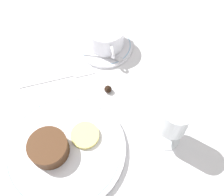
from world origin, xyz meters
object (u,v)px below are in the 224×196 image
(dinner_plate, at_px, (65,149))
(dessert_cake, at_px, (49,148))
(coffee_cup, at_px, (106,36))
(fork, at_px, (66,76))
(wine_glass, at_px, (174,120))

(dinner_plate, xyz_separation_m, dessert_cake, (-0.00, -0.03, 0.02))
(coffee_cup, bearing_deg, dessert_cake, -37.41)
(coffee_cup, bearing_deg, dinner_plate, -32.82)
(dinner_plate, distance_m, fork, 0.19)
(coffee_cup, bearing_deg, wine_glass, 10.90)
(fork, bearing_deg, dessert_cake, -20.08)
(wine_glass, bearing_deg, dessert_cake, -98.19)
(wine_glass, distance_m, dessert_cake, 0.26)
(coffee_cup, xyz_separation_m, dessert_cake, (0.25, -0.19, -0.01))
(dinner_plate, distance_m, dessert_cake, 0.04)
(coffee_cup, distance_m, dessert_cake, 0.32)
(fork, xyz_separation_m, dessert_cake, (0.19, -0.07, 0.03))
(dinner_plate, xyz_separation_m, wine_glass, (0.03, 0.22, 0.08))
(wine_glass, bearing_deg, dinner_plate, -98.83)
(wine_glass, bearing_deg, fork, -140.97)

